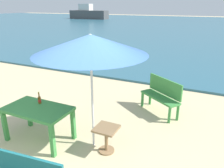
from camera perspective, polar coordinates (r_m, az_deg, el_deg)
name	(u,v)px	position (r m, az deg, el deg)	size (l,w,h in m)	color
sea_water	(203,26)	(32.66, 22.50, 13.59)	(120.00, 50.00, 0.08)	#2D6075
picnic_table_green	(38,113)	(4.93, -18.62, -7.02)	(1.40, 0.80, 0.76)	#3D8C42
beer_bottle_amber	(39,99)	(5.04, -18.22, -3.81)	(0.07, 0.07, 0.26)	brown
patio_umbrella	(91,44)	(4.03, -5.57, 10.12)	(2.10, 2.10, 2.30)	silver
side_table_wood	(106,136)	(4.47, -1.45, -13.24)	(0.44, 0.44, 0.54)	olive
bench_green_left	(162,94)	(6.05, 12.74, -2.50)	(1.19, 0.98, 0.95)	#3D8C42
swimmer_person	(115,58)	(11.25, 0.70, 6.74)	(0.34, 0.34, 0.41)	tan
boat_barge	(88,13)	(46.03, -6.12, 17.65)	(7.74, 2.11, 2.81)	#4C4C4C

